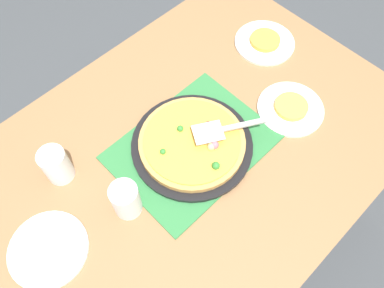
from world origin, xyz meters
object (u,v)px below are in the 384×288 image
at_px(plate_side, 48,250).
at_px(served_slice_left, 265,40).
at_px(pizza, 192,142).
at_px(cup_near, 56,165).
at_px(plate_far_right, 290,109).
at_px(pizza_pan, 192,145).
at_px(served_slice_right, 291,107).
at_px(pizza_server, 223,129).
at_px(cup_far, 126,200).
at_px(plate_near_left, 265,43).

bearing_deg(plate_side, served_slice_left, -175.25).
distance_m(pizza, cup_near, 0.41).
distance_m(plate_far_right, served_slice_left, 0.30).
bearing_deg(pizza_pan, plate_far_right, 159.30).
bearing_deg(served_slice_right, pizza_pan, -20.70).
xyz_separation_m(pizza, pizza_server, (-0.08, 0.05, 0.04)).
bearing_deg(pizza, cup_far, 2.97).
height_order(pizza_pan, plate_side, pizza_pan).
distance_m(plate_near_left, served_slice_right, 0.30).
distance_m(plate_far_right, plate_side, 0.86).
bearing_deg(pizza_server, plate_near_left, -156.97).
relative_size(pizza, cup_far, 2.75).
xyz_separation_m(pizza_pan, plate_near_left, (-0.50, -0.13, -0.01)).
height_order(pizza_pan, cup_near, cup_near).
bearing_deg(served_slice_right, served_slice_left, -123.07).
distance_m(plate_near_left, served_slice_left, 0.01).
relative_size(pizza, cup_near, 2.75).
xyz_separation_m(pizza_pan, cup_far, (0.27, 0.02, 0.05)).
bearing_deg(served_slice_left, pizza, 14.42).
height_order(pizza_pan, plate_far_right, pizza_pan).
distance_m(pizza, served_slice_right, 0.36).
relative_size(served_slice_left, cup_near, 0.92).
xyz_separation_m(cup_far, pizza_server, (-0.36, 0.03, 0.01)).
height_order(served_slice_right, cup_near, cup_near).
height_order(plate_near_left, plate_side, same).
height_order(plate_far_right, cup_near, cup_near).
height_order(pizza_pan, served_slice_right, served_slice_right).
bearing_deg(cup_near, served_slice_left, 174.46).
relative_size(plate_side, served_slice_left, 2.00).
relative_size(pizza_pan, served_slice_left, 3.45).
relative_size(pizza_pan, pizza, 1.15).
bearing_deg(plate_side, cup_near, -134.08).
bearing_deg(pizza_server, pizza_pan, -30.09).
height_order(plate_far_right, plate_side, same).
relative_size(plate_far_right, cup_far, 1.83).
height_order(plate_near_left, plate_far_right, same).
relative_size(plate_far_right, served_slice_right, 2.00).
xyz_separation_m(pizza_pan, served_slice_right, (-0.33, 0.13, 0.01)).
bearing_deg(plate_far_right, pizza_pan, -20.70).
height_order(pizza, pizza_server, pizza_server).
xyz_separation_m(pizza_pan, served_slice_left, (-0.50, -0.13, 0.01)).
height_order(plate_far_right, pizza_server, pizza_server).
bearing_deg(cup_far, plate_side, -13.87).
xyz_separation_m(plate_side, pizza_server, (-0.59, 0.09, 0.06)).
bearing_deg(pizza, pizza_pan, -65.72).
xyz_separation_m(plate_near_left, plate_far_right, (0.16, 0.25, 0.00)).
bearing_deg(plate_near_left, cup_far, 10.46).
bearing_deg(plate_near_left, cup_near, -5.54).
distance_m(plate_near_left, plate_far_right, 0.30).
distance_m(pizza_pan, served_slice_right, 0.36).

